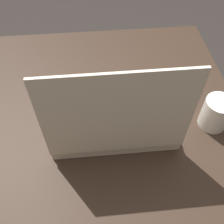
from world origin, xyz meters
name	(u,v)px	position (x,y,z in m)	size (l,w,h in m)	color
ground_plane	(107,190)	(0.00, 0.00, 0.00)	(8.00, 8.00, 0.00)	#2D2826
dining_table	(105,125)	(0.00, 0.00, 0.61)	(0.93, 0.92, 0.71)	#38281E
donut_box	(116,113)	(-0.03, 0.07, 0.76)	(0.38, 0.31, 0.33)	silver
coffee_mug	(216,113)	(-0.35, 0.10, 0.76)	(0.09, 0.09, 0.11)	white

